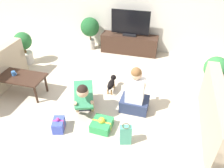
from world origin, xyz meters
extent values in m
plane|color=beige|center=(0.00, 0.00, 0.00)|extent=(16.00, 16.00, 0.00)
cube|color=beige|center=(0.00, 2.63, 1.30)|extent=(8.40, 0.06, 2.60)
cube|color=tan|center=(-2.44, 0.62, 0.31)|extent=(0.91, 0.16, 0.61)
cube|color=tan|center=(2.09, -0.29, 0.64)|extent=(0.20, 1.93, 0.42)
cube|color=#382319|center=(-1.58, -0.14, 0.41)|extent=(1.04, 0.52, 0.03)
cylinder|color=#382319|center=(-1.12, -0.34, 0.20)|extent=(0.04, 0.04, 0.40)
cylinder|color=#382319|center=(-2.05, 0.05, 0.20)|extent=(0.04, 0.04, 0.40)
cylinder|color=#382319|center=(-1.12, 0.05, 0.20)|extent=(0.04, 0.04, 0.40)
cube|color=#382319|center=(0.19, 2.35, 0.25)|extent=(1.54, 0.43, 0.51)
cube|color=black|center=(0.19, 2.35, 0.53)|extent=(0.36, 0.20, 0.05)
cube|color=black|center=(0.19, 2.35, 0.87)|extent=(1.03, 0.03, 0.63)
cylinder|color=beige|center=(-2.24, 1.05, 0.15)|extent=(0.33, 0.33, 0.29)
cylinder|color=brown|center=(-2.24, 1.05, 0.36)|extent=(0.06, 0.06, 0.13)
sphere|color=#286B33|center=(-2.24, 1.05, 0.61)|extent=(0.44, 0.44, 0.44)
cylinder|color=beige|center=(-0.93, 2.30, 0.14)|extent=(0.21, 0.21, 0.27)
cylinder|color=brown|center=(-0.93, 2.30, 0.35)|extent=(0.04, 0.04, 0.16)
sphere|color=#1E5628|center=(-0.93, 2.30, 0.65)|extent=(0.52, 0.52, 0.52)
cylinder|color=#336B84|center=(2.24, 1.03, 0.09)|extent=(0.23, 0.23, 0.18)
cylinder|color=brown|center=(2.24, 1.03, 0.26)|extent=(0.04, 0.04, 0.15)
sphere|color=#337F3D|center=(2.24, 1.03, 0.53)|extent=(0.48, 0.48, 0.48)
cube|color=#23232D|center=(-0.18, -0.13, 0.14)|extent=(0.42, 0.51, 0.28)
cube|color=#338456|center=(-0.08, -0.40, 0.44)|extent=(0.47, 0.58, 0.47)
sphere|color=tan|center=(-0.01, -0.58, 0.65)|extent=(0.20, 0.20, 0.20)
sphere|color=black|center=(-0.01, -0.58, 0.69)|extent=(0.18, 0.18, 0.18)
cylinder|color=tan|center=(-0.18, -0.55, 0.25)|extent=(0.15, 0.28, 0.41)
cylinder|color=tan|center=(0.09, -0.45, 0.25)|extent=(0.15, 0.28, 0.41)
cube|color=#283351|center=(0.78, -0.02, 0.12)|extent=(0.53, 0.41, 0.24)
cube|color=white|center=(0.78, -0.08, 0.48)|extent=(0.32, 0.21, 0.49)
sphere|color=beige|center=(0.78, -0.07, 0.82)|extent=(0.20, 0.20, 0.20)
sphere|color=brown|center=(0.78, -0.08, 0.85)|extent=(0.19, 0.19, 0.19)
cylinder|color=beige|center=(0.91, 0.12, 0.41)|extent=(0.06, 0.26, 0.06)
cylinder|color=beige|center=(0.65, 0.13, 0.41)|extent=(0.06, 0.26, 0.06)
ellipsoid|color=black|center=(0.19, 0.41, 0.18)|extent=(0.13, 0.36, 0.14)
sphere|color=black|center=(0.19, 0.62, 0.22)|extent=(0.12, 0.12, 0.12)
sphere|color=olive|center=(0.19, 0.67, 0.20)|extent=(0.05, 0.05, 0.05)
cylinder|color=black|center=(0.20, 0.21, 0.21)|extent=(0.02, 0.08, 0.09)
cylinder|color=olive|center=(0.23, 0.53, 0.05)|extent=(0.03, 0.03, 0.11)
cylinder|color=olive|center=(0.15, 0.53, 0.05)|extent=(0.03, 0.03, 0.11)
cylinder|color=olive|center=(0.23, 0.30, 0.05)|extent=(0.03, 0.03, 0.11)
cylinder|color=olive|center=(0.16, 0.30, 0.05)|extent=(0.03, 0.03, 0.11)
cube|color=#3D51BC|center=(-0.38, -0.89, 0.10)|extent=(0.25, 0.31, 0.20)
cube|color=#CC3389|center=(-0.38, -0.89, 0.10)|extent=(0.19, 0.08, 0.20)
sphere|color=#CC3389|center=(-0.38, -0.89, 0.22)|extent=(0.06, 0.06, 0.06)
cube|color=#2D934C|center=(0.33, -0.67, 0.08)|extent=(0.35, 0.36, 0.15)
cube|color=yellow|center=(0.33, -0.67, 0.08)|extent=(0.34, 0.05, 0.15)
sphere|color=yellow|center=(0.33, -0.67, 0.18)|extent=(0.12, 0.12, 0.12)
cube|color=#4CA384|center=(0.79, -0.88, 0.18)|extent=(0.20, 0.15, 0.35)
torus|color=#4C3823|center=(0.79, -0.88, 0.37)|extent=(0.15, 0.15, 0.01)
cylinder|color=#386BAD|center=(-1.69, -0.14, 0.47)|extent=(0.08, 0.08, 0.09)
torus|color=#386BAD|center=(-1.63, -0.14, 0.48)|extent=(0.06, 0.01, 0.06)
camera|label=1|loc=(1.20, -3.22, 2.79)|focal=35.00mm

